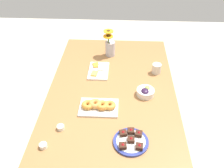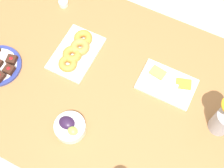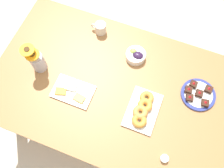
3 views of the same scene
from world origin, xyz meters
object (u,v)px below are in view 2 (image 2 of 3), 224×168
Objects in this scene: cheese_platter at (167,84)px; croissant_platter at (76,51)px; grape_bowl at (70,127)px; jam_cup_honey at (63,3)px; dining_table at (112,95)px.

croissant_platter reaches higher than cheese_platter.
grape_bowl is at bearing -127.17° from cheese_platter.
jam_cup_honey is (-0.38, 0.58, -0.01)m from grape_bowl.
cheese_platter is at bearing 52.83° from grape_bowl.
dining_table is at bearing -35.28° from jam_cup_honey.
croissant_platter is at bearing 160.33° from dining_table.
jam_cup_honey reaches higher than dining_table.
grape_bowl is at bearing -64.40° from croissant_platter.
dining_table is at bearing 74.41° from grape_bowl.
grape_bowl is at bearing -105.59° from dining_table.
cheese_platter is 0.70m from jam_cup_honey.
grape_bowl reaches higher than cheese_platter.
cheese_platter is 0.46m from croissant_platter.
croissant_platter is (-0.17, 0.35, -0.01)m from grape_bowl.
cheese_platter is at bearing -15.55° from jam_cup_honey.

